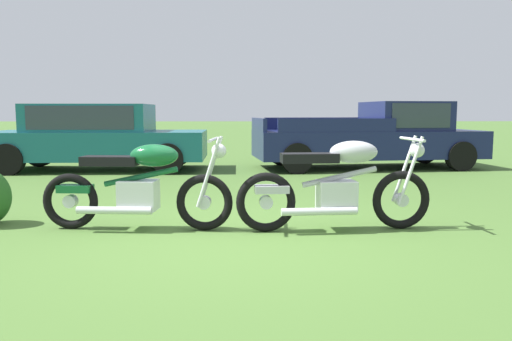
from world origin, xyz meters
TOP-DOWN VIEW (x-y plane):
  - ground_plane at (0.00, 0.00)m, footprint 120.00×120.00m
  - motorcycle_green at (-1.01, 0.34)m, footprint 2.08×0.64m
  - motorcycle_silver at (1.12, 0.27)m, footprint 2.12×0.64m
  - car_teal at (-3.10, 6.03)m, footprint 4.62×1.94m
  - pickup_truck_navy at (3.14, 6.38)m, footprint 5.18×2.42m

SIDE VIEW (x-z plane):
  - ground_plane at x=0.00m, z-range 0.00..0.00m
  - motorcycle_green at x=-1.01m, z-range -0.03..0.99m
  - motorcycle_silver at x=1.12m, z-range -0.02..1.00m
  - pickup_truck_navy at x=3.14m, z-range 0.01..1.50m
  - car_teal at x=-3.10m, z-range 0.08..1.51m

